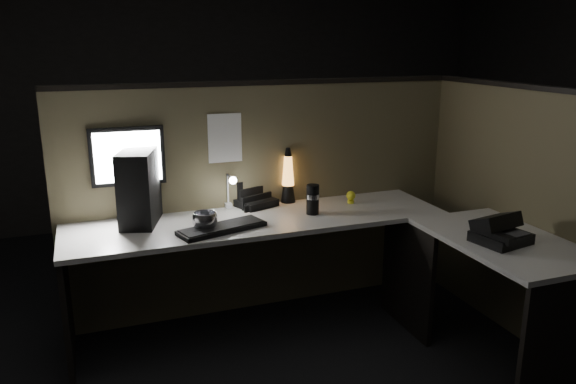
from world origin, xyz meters
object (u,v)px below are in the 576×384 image
object	(u,v)px
monitor	(128,164)
desk_phone	(499,231)
keyboard	(222,228)
pc_tower	(140,186)
lava_lamp	(288,180)

from	to	relation	value
monitor	desk_phone	xyz separation A→B (m)	(1.80, -1.12, -0.27)
keyboard	desk_phone	bearing A→B (deg)	-43.31
pc_tower	lava_lamp	bearing A→B (deg)	23.18
lava_lamp	desk_phone	distance (m)	1.36
pc_tower	desk_phone	world-z (taller)	pc_tower
monitor	desk_phone	bearing A→B (deg)	-29.98
monitor	keyboard	xyz separation A→B (m)	(0.46, -0.42, -0.32)
monitor	lava_lamp	xyz separation A→B (m)	(1.01, -0.01, -0.18)
pc_tower	lava_lamp	size ratio (longest dim) A/B	1.19
monitor	desk_phone	distance (m)	2.14
monitor	pc_tower	bearing A→B (deg)	-60.86
lava_lamp	monitor	bearing A→B (deg)	179.55
pc_tower	desk_phone	distance (m)	2.03
monitor	lava_lamp	bearing A→B (deg)	1.34
lava_lamp	desk_phone	world-z (taller)	lava_lamp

